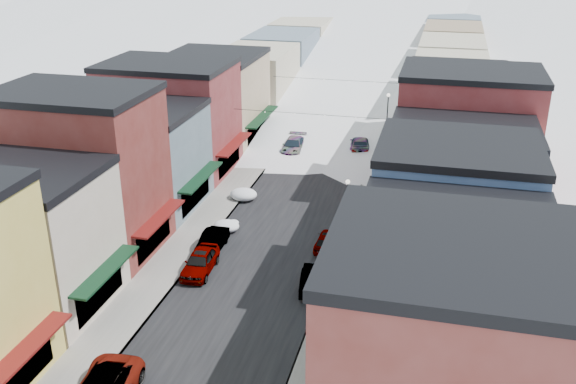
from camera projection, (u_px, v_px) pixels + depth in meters
The scene contains 32 objects.
road at pixel (346, 119), 82.10m from camera, with size 10.00×160.00×0.01m, color black.
sidewalk_left at pixel (296, 115), 83.53m from camera, with size 3.20×160.00×0.15m, color gray.
sidewalk_right at pixel (398, 122), 80.61m from camera, with size 3.20×160.00×0.15m, color gray.
curb_left at pixel (307, 116), 83.19m from camera, with size 0.10×160.00×0.15m, color slate.
curb_right at pixel (385, 122), 80.95m from camera, with size 0.10×160.00×0.15m, color slate.
bldg_l_cream at pixel (23, 239), 40.67m from camera, with size 11.30×8.20×9.50m.
bldg_l_brick_near at pixel (80, 172), 47.36m from camera, with size 12.30×8.20×12.50m.
bldg_l_grayblue at pixel (140, 157), 55.53m from camera, with size 11.30×9.20×9.00m.
bldg_l_brick_far at pixel (170, 117), 63.42m from camera, with size 13.30×9.20×11.00m.
bldg_l_tan at pixel (215, 98), 72.34m from camera, with size 11.30×11.20×10.00m.
bldg_r_brick_near at pixel (463, 383), 25.64m from camera, with size 12.30×9.20×12.50m.
bldg_r_green at pixel (449, 296), 34.39m from camera, with size 11.30×9.20×9.50m.
bldg_r_blue at pixel (452, 219), 42.25m from camera, with size 11.30×9.20×10.50m.
bldg_r_cream at pixel (459, 181), 50.48m from camera, with size 12.30×9.20×9.00m.
bldg_r_brick_far at pixel (466, 132), 57.94m from camera, with size 13.30×9.20×11.50m.
bldg_r_tan at pixel (454, 113), 67.49m from camera, with size 11.30×11.20×9.50m.
distant_blocks at pixel (370, 55), 101.12m from camera, with size 34.00×55.00×8.00m.
overhead_cables at pixel (329, 96), 68.51m from camera, with size 16.40×15.04×0.04m.
car_silver_sedan at pixel (200, 262), 46.01m from camera, with size 1.89×4.70×1.60m, color #96989E.
car_dark_hatch at pixel (212, 242), 49.01m from camera, with size 1.54×4.42×1.46m, color black.
car_silver_wagon at pixel (293, 146), 69.91m from camera, with size 2.26×5.56×1.61m, color #A0A2A8.
car_green_sedan at pixel (312, 279), 44.00m from camera, with size 1.50×4.31×1.42m, color black.
car_gray_suv at pixel (327, 240), 49.43m from camera, with size 1.59×3.95×1.35m, color gray.
car_black_sedan at pixel (360, 144), 70.34m from camera, with size 2.27×5.57×1.62m, color black.
car_lane_silver at pixel (326, 138), 72.75m from camera, with size 1.60×3.98×1.36m, color gray.
car_lane_white at pixel (362, 94), 91.17m from camera, with size 2.60×5.63×1.57m, color white.
parking_sign at pixel (309, 316), 38.73m from camera, with size 0.09×0.27×2.01m.
trash_can at pixel (342, 289), 42.91m from camera, with size 0.56×0.56×0.96m.
streetlamp_near at pixel (347, 199), 51.01m from camera, with size 0.37×0.37×4.48m.
streetlamp_far at pixel (388, 108), 75.14m from camera, with size 0.40×0.40×4.80m.
snow_pile_mid at pixel (227, 226), 52.32m from camera, with size 2.13×2.51×0.90m.
snow_pile_far at pixel (244, 194), 58.21m from camera, with size 2.47×2.72×1.05m.
Camera 1 is at (11.85, -18.74, 23.27)m, focal length 40.00 mm.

